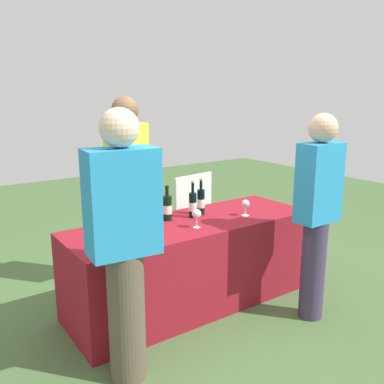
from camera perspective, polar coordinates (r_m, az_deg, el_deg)
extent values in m
plane|color=#476638|center=(3.78, 0.00, -14.74)|extent=(12.00, 12.00, 0.00)
cube|color=maroon|center=(3.62, 0.00, -9.58)|extent=(2.12, 0.74, 0.74)
cylinder|color=black|center=(3.31, -6.81, -3.07)|extent=(0.08, 0.08, 0.22)
cylinder|color=black|center=(3.27, -6.88, -0.60)|extent=(0.03, 0.03, 0.07)
cylinder|color=gold|center=(3.26, -6.90, 0.18)|extent=(0.03, 0.03, 0.02)
cylinder|color=silver|center=(3.31, -6.80, -3.26)|extent=(0.08, 0.08, 0.08)
cylinder|color=black|center=(3.50, -3.40, -2.19)|extent=(0.08, 0.08, 0.21)
cylinder|color=black|center=(3.47, -3.44, 0.03)|extent=(0.03, 0.03, 0.07)
cylinder|color=black|center=(3.46, -3.45, 0.74)|extent=(0.03, 0.03, 0.02)
cylinder|color=silver|center=(3.50, -3.40, -2.36)|extent=(0.08, 0.08, 0.07)
cylinder|color=black|center=(3.57, 0.10, -1.81)|extent=(0.07, 0.07, 0.21)
cylinder|color=black|center=(3.53, 0.10, 0.57)|extent=(0.02, 0.02, 0.09)
cylinder|color=gold|center=(3.52, 0.10, 1.41)|extent=(0.03, 0.03, 0.02)
cylinder|color=silver|center=(3.57, 0.10, -1.98)|extent=(0.07, 0.07, 0.08)
cylinder|color=black|center=(3.66, 1.22, -1.37)|extent=(0.07, 0.07, 0.22)
cylinder|color=black|center=(3.62, 1.23, 0.95)|extent=(0.02, 0.02, 0.08)
cylinder|color=gold|center=(3.61, 1.24, 1.72)|extent=(0.03, 0.03, 0.02)
cylinder|color=silver|center=(3.66, 1.22, -1.54)|extent=(0.07, 0.07, 0.08)
cylinder|color=silver|center=(3.12, -5.06, -6.15)|extent=(0.06, 0.06, 0.00)
cylinder|color=silver|center=(3.11, -5.08, -5.51)|extent=(0.01, 0.01, 0.07)
sphere|color=silver|center=(3.09, -5.10, -4.34)|extent=(0.07, 0.07, 0.07)
sphere|color=#590C19|center=(3.09, -5.10, -4.56)|extent=(0.04, 0.04, 0.04)
cylinder|color=silver|center=(3.33, 0.63, -4.83)|extent=(0.06, 0.06, 0.00)
cylinder|color=silver|center=(3.32, 0.64, -4.18)|extent=(0.01, 0.01, 0.08)
sphere|color=silver|center=(3.30, 0.64, -2.99)|extent=(0.07, 0.07, 0.07)
cylinder|color=silver|center=(3.68, 7.28, -3.18)|extent=(0.07, 0.07, 0.00)
cylinder|color=silver|center=(3.67, 7.29, -2.59)|extent=(0.01, 0.01, 0.07)
sphere|color=silver|center=(3.65, 7.32, -1.57)|extent=(0.07, 0.07, 0.07)
sphere|color=#590C19|center=(3.65, 7.32, -1.75)|extent=(0.04, 0.04, 0.04)
cylinder|color=brown|center=(3.96, -8.48, -6.65)|extent=(0.19, 0.19, 0.87)
cube|color=yellow|center=(3.77, -8.87, 4.28)|extent=(0.37, 0.23, 0.65)
sphere|color=brown|center=(3.73, -9.12, 11.03)|extent=(0.24, 0.24, 0.24)
cylinder|color=brown|center=(2.74, -8.88, -16.44)|extent=(0.23, 0.23, 0.84)
cube|color=#268CCC|center=(2.46, -9.49, -1.38)|extent=(0.44, 0.27, 0.63)
sphere|color=beige|center=(2.39, -9.88, 8.63)|extent=(0.23, 0.23, 0.23)
cylinder|color=#3F3351|center=(3.52, 16.15, -10.14)|extent=(0.19, 0.19, 0.81)
cube|color=#268CCC|center=(3.31, 16.94, 1.20)|extent=(0.35, 0.19, 0.61)
sphere|color=#D8AD8C|center=(3.26, 17.43, 8.33)|extent=(0.22, 0.22, 0.22)
cube|color=white|center=(4.77, 0.22, -2.91)|extent=(0.55, 0.12, 0.89)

